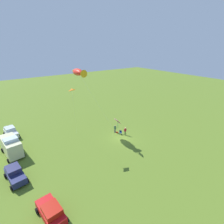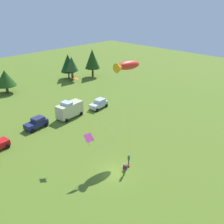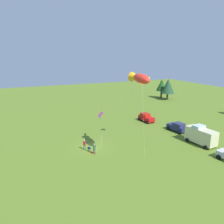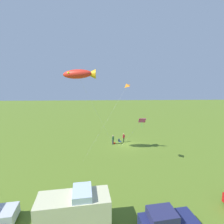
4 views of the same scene
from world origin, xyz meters
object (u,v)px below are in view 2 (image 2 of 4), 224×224
car_navy_hatch (36,123)px  van_camper_beige (69,109)px  car_silver_compact (99,104)px  kite_diamond_rainbow (89,138)px  person_spectator (124,168)px  kite_delta_orange (77,79)px  backpack_on_grass (129,166)px  folding_chair (125,167)px  kite_large_fish (126,66)px  person_kite_flyer (129,159)px

car_navy_hatch → van_camper_beige: bearing=-12.1°
car_silver_compact → kite_diamond_rainbow: (-15.48, -14.99, 4.03)m
car_silver_compact → kite_diamond_rainbow: size_ratio=0.80×
person_spectator → kite_delta_orange: size_ratio=0.16×
backpack_on_grass → kite_delta_orange: (-0.78, 9.54, 10.70)m
backpack_on_grass → kite_diamond_rainbow: bearing=143.4°
car_navy_hatch → kite_diamond_rainbow: kite_diamond_rainbow is taller
car_navy_hatch → person_spectator: bearing=-94.6°
backpack_on_grass → car_silver_compact: car_silver_compact is taller
backpack_on_grass → car_navy_hatch: car_navy_hatch is taller
van_camper_beige → car_silver_compact: (7.02, -0.71, -0.69)m
folding_chair → kite_large_fish: kite_large_fish is taller
person_kite_flyer → backpack_on_grass: 1.00m
car_silver_compact → kite_large_fish: bearing=-122.6°
van_camper_beige → kite_diamond_rainbow: 18.14m
backpack_on_grass → car_silver_compact: (11.22, 18.15, 0.84)m
van_camper_beige → person_spectator: bearing=66.4°
person_spectator → kite_delta_orange: bearing=-55.9°
person_spectator → backpack_on_grass: bearing=-118.2°
kite_delta_orange → car_navy_hatch: bearing=100.9°
kite_large_fish → folding_chair: bearing=-137.6°
person_kite_flyer → van_camper_beige: bearing=-57.0°
backpack_on_grass → van_camper_beige: 19.38m
backpack_on_grass → car_navy_hatch: bearing=97.9°
folding_chair → person_kite_flyer: bearing=-124.9°
folding_chair → kite_delta_orange: 14.19m
car_navy_hatch → kite_delta_orange: bearing=-86.3°
car_silver_compact → car_navy_hatch: bearing=167.5°
person_kite_flyer → backpack_on_grass: size_ratio=5.44×
person_spectator → van_camper_beige: 20.48m
van_camper_beige → car_navy_hatch: bearing=-11.6°
backpack_on_grass → car_silver_compact: bearing=58.3°
van_camper_beige → kite_delta_orange: bearing=55.2°
car_silver_compact → van_camper_beige: bearing=167.1°
backpack_on_grass → kite_large_fish: kite_large_fish is taller
person_kite_flyer → person_spectator: (-2.07, -1.01, 0.00)m
folding_chair → backpack_on_grass: bearing=-134.3°
backpack_on_grass → kite_diamond_rainbow: kite_diamond_rainbow is taller
person_spectator → kite_large_fish: size_ratio=0.13×
car_navy_hatch → kite_large_fish: size_ratio=0.34×
folding_chair → van_camper_beige: 19.76m
person_spectator → car_navy_hatch: 20.19m
folding_chair → person_spectator: (-0.83, -0.53, 0.53)m
person_spectator → van_camper_beige: size_ratio=0.31×
person_kite_flyer → car_navy_hatch: (-3.00, 19.17, -0.07)m
folding_chair → kite_diamond_rainbow: bearing=-11.1°
folding_chair → van_camper_beige: van_camper_beige is taller
car_silver_compact → kite_large_fish: kite_large_fish is taller
person_spectator → kite_diamond_rainbow: bearing=-17.7°
backpack_on_grass → car_navy_hatch: size_ratio=0.07×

